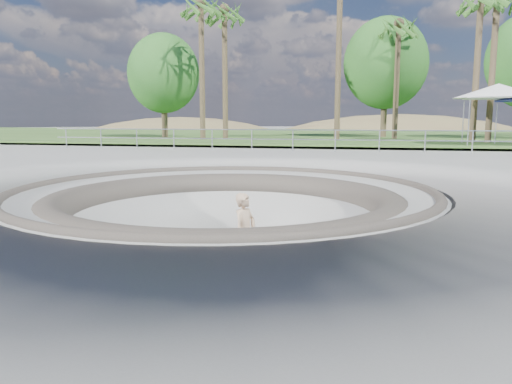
# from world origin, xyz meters

# --- Properties ---
(ground) EXTENTS (180.00, 180.00, 0.00)m
(ground) POSITION_xyz_m (0.00, 0.00, 0.00)
(ground) COLOR #9C9B97
(ground) RESTS_ON ground
(skate_bowl) EXTENTS (14.00, 14.00, 4.10)m
(skate_bowl) POSITION_xyz_m (0.00, 0.00, -1.83)
(skate_bowl) COLOR #9C9B97
(skate_bowl) RESTS_ON ground
(grass_strip) EXTENTS (180.00, 36.00, 0.12)m
(grass_strip) POSITION_xyz_m (0.00, 34.00, 0.22)
(grass_strip) COLOR #335823
(grass_strip) RESTS_ON ground
(distant_hills) EXTENTS (103.20, 45.00, 28.60)m
(distant_hills) POSITION_xyz_m (3.78, 57.17, -7.02)
(distant_hills) COLOR brown
(distant_hills) RESTS_ON ground
(safety_railing) EXTENTS (25.00, 0.06, 1.03)m
(safety_railing) POSITION_xyz_m (0.00, 12.00, 0.69)
(safety_railing) COLOR gray
(safety_railing) RESTS_ON ground
(skateboard) EXTENTS (0.87, 0.33, 0.09)m
(skateboard) POSITION_xyz_m (0.69, -0.71, -1.83)
(skateboard) COLOR olive
(skateboard) RESTS_ON ground
(skater) EXTENTS (0.67, 0.80, 1.87)m
(skater) POSITION_xyz_m (0.69, -0.71, -0.88)
(skater) COLOR tan
(skater) RESTS_ON skateboard
(canopy_white) EXTENTS (6.48, 6.48, 3.28)m
(canopy_white) POSITION_xyz_m (10.33, 18.00, 3.16)
(canopy_white) COLOR gray
(canopy_white) RESTS_ON ground
(palm_a) EXTENTS (2.60, 2.60, 9.79)m
(palm_a) POSITION_xyz_m (-7.35, 20.73, 8.62)
(palm_a) COLOR brown
(palm_a) RESTS_ON ground
(palm_b) EXTENTS (2.60, 2.60, 9.59)m
(palm_b) POSITION_xyz_m (-6.14, 22.06, 8.44)
(palm_b) COLOR brown
(palm_b) RESTS_ON ground
(palm_d) EXTENTS (2.60, 2.60, 8.67)m
(palm_d) POSITION_xyz_m (5.38, 24.65, 7.58)
(palm_d) COLOR brown
(palm_d) RESTS_ON ground
(palm_e) EXTENTS (2.60, 2.60, 9.35)m
(palm_e) POSITION_xyz_m (9.64, 20.39, 8.22)
(palm_e) COLOR brown
(palm_e) RESTS_ON ground
(palm_f) EXTENTS (2.60, 2.60, 9.42)m
(palm_f) POSITION_xyz_m (10.53, 20.51, 8.28)
(palm_f) COLOR brown
(palm_f) RESTS_ON ground
(bushy_tree_left) EXTENTS (5.33, 4.84, 7.69)m
(bushy_tree_left) POSITION_xyz_m (-11.29, 23.68, 4.94)
(bushy_tree_left) COLOR brown
(bushy_tree_left) RESTS_ON ground
(bushy_tree_mid) EXTENTS (6.18, 5.62, 8.92)m
(bushy_tree_mid) POSITION_xyz_m (4.70, 27.48, 5.70)
(bushy_tree_mid) COLOR brown
(bushy_tree_mid) RESTS_ON ground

